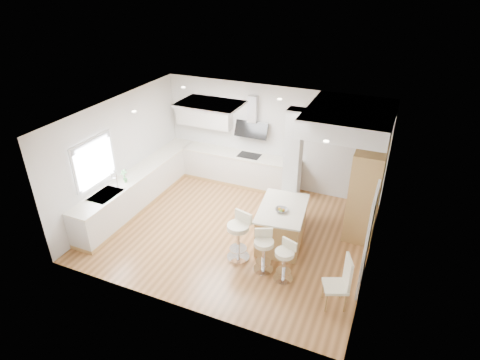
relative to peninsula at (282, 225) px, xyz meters
The scene contains 18 objects.
ground 1.22m from the peninsula, behind, with size 6.00×6.00×0.00m, color #A26C3C.
ceiling 1.22m from the peninsula, behind, with size 6.00×5.00×0.02m, color white.
wall_back 2.85m from the peninsula, 114.94° to the left, with size 6.00×0.04×2.80m, color beige.
wall_left 4.24m from the peninsula, behind, with size 0.04×5.00×2.80m, color beige.
wall_right 2.09m from the peninsula, ahead, with size 0.04×5.00×2.80m, color beige.
skylight 3.06m from the peninsula, 164.35° to the left, with size 4.10×2.10×0.06m.
window_left 4.38m from the peninsula, 166.78° to the right, with size 0.06×1.28×1.07m.
doorway_right 2.03m from the peninsula, 19.76° to the right, with size 0.05×1.00×2.10m.
counter_left 3.84m from the peninsula, behind, with size 0.63×4.50×1.35m.
counter_back 2.99m from the peninsula, 133.45° to the left, with size 3.62×0.63×2.50m.
pillar 1.30m from the peninsula, 95.43° to the left, with size 0.35×0.35×2.80m.
soffit 2.71m from the peninsula, 54.21° to the left, with size 1.78×2.20×0.40m.
oven_column 2.02m from the peninsula, 37.13° to the left, with size 0.63×1.21×2.10m.
peninsula is the anchor object (origin of this frame).
bar_stool_a 1.09m from the peninsula, 126.79° to the right, with size 0.59×0.59×1.06m.
bar_stool_b 1.03m from the peninsula, 92.32° to the right, with size 0.54×0.54×0.92m.
bar_stool_c 1.20m from the peninsula, 69.11° to the right, with size 0.50×0.50×0.87m.
dining_chair 2.08m from the peninsula, 41.84° to the right, with size 0.54×0.54×1.07m.
Camera 1 is at (3.15, -6.95, 5.48)m, focal length 30.00 mm.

